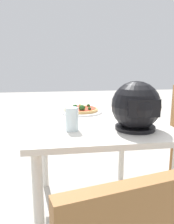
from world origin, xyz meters
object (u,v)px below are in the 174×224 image
(motorcycle_helmet, at_px, (136,107))
(dining_table, at_px, (93,131))
(drinking_glass, at_px, (72,119))
(pizza, at_px, (81,109))

(motorcycle_helmet, bearing_deg, dining_table, -59.68)
(dining_table, xyz_separation_m, drinking_glass, (0.16, 0.27, 0.15))
(dining_table, xyz_separation_m, motorcycle_helmet, (-0.18, 0.30, 0.22))
(pizza, xyz_separation_m, motorcycle_helmet, (-0.24, 0.46, 0.10))
(drinking_glass, bearing_deg, pizza, -103.28)
(motorcycle_helmet, relative_size, drinking_glass, 2.10)
(dining_table, distance_m, pizza, 0.21)
(pizza, bearing_deg, drinking_glass, 76.72)
(drinking_glass, bearing_deg, dining_table, -121.34)
(dining_table, bearing_deg, motorcycle_helmet, 120.32)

